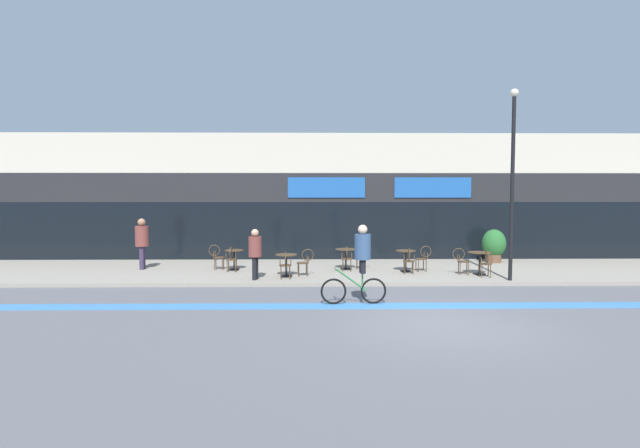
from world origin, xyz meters
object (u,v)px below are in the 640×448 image
Objects in this scene: cafe_chair_2_near at (347,257)px; cafe_chair_1_near at (285,263)px; cafe_chair_3_side at (423,257)px; bistro_table_2 at (346,254)px; cafe_chair_0_near at (231,257)px; pedestrian_near_end at (142,239)px; bistro_table_4 at (480,258)px; cafe_chair_1_side at (305,260)px; cyclist_0 at (360,259)px; pedestrian_far_end at (255,250)px; cafe_chair_4_side at (461,259)px; bistro_table_0 at (234,256)px; bistro_table_1 at (286,260)px; planter_pot at (494,245)px; lamp_post at (513,172)px; cafe_chair_4_near at (486,262)px; cafe_chair_2_side at (363,255)px; cafe_chair_3_near at (409,259)px; cafe_chair_0_side at (217,255)px; bistro_table_3 at (406,256)px.

cafe_chair_1_near is at bearing 131.76° from cafe_chair_2_near.
bistro_table_2 is at bearing -19.40° from cafe_chair_3_side.
cafe_chair_0_near is 3.48m from pedestrian_near_end.
bistro_table_4 is 0.88× the size of cafe_chair_1_side.
cyclist_0 is (2.11, -3.09, 0.56)m from cafe_chair_1_near.
cafe_chair_1_side is 1.79m from pedestrian_far_end.
pedestrian_near_end is (-5.94, 1.55, 0.58)m from cafe_chair_1_side.
cafe_chair_4_side is at bearing 174.94° from cafe_chair_1_side.
bistro_table_0 is at bearing -36.92° from cafe_chair_1_side.
cafe_chair_0_near is at bearing 156.77° from bistro_table_1.
cafe_chair_1_side is 0.68× the size of planter_pot.
bistro_table_0 is at bearing -170.49° from planter_pot.
cafe_chair_1_side is 0.15× the size of lamp_post.
cafe_chair_1_side is 0.49× the size of pedestrian_near_end.
pedestrian_far_end reaches higher than cafe_chair_2_near.
pedestrian_near_end reaches higher than bistro_table_1.
cafe_chair_4_near is at bearing 135.79° from cafe_chair_3_side.
cafe_chair_0_near is (-0.00, -0.63, 0.01)m from bistro_table_0.
cafe_chair_4_side is 11.37m from pedestrian_near_end.
cafe_chair_2_side is (-3.86, 1.32, -0.03)m from bistro_table_4.
cafe_chair_2_near is 1.00× the size of cafe_chair_2_side.
cafe_chair_1_side is (0.62, 0.64, 0.00)m from cafe_chair_1_near.
cafe_chair_3_near is 1.00× the size of cafe_chair_4_near.
cafe_chair_4_side is (-0.62, 0.63, 0.00)m from cafe_chair_4_near.
cafe_chair_4_side is 3.36m from lamp_post.
cafe_chair_0_side is (-2.59, 1.47, -0.00)m from bistro_table_1.
bistro_table_2 is 0.86× the size of cafe_chair_4_side.
cafe_chair_0_near is (-8.55, 0.61, -0.03)m from bistro_table_4.
pedestrian_near_end reaches higher than bistro_table_4.
cafe_chair_4_near is 3.01m from lamp_post.
pedestrian_far_end is (-3.05, -1.62, 0.45)m from cafe_chair_2_near.
cyclist_0 is at bearing -150.27° from cafe_chair_1_near.
pedestrian_near_end is (-11.90, 1.33, 0.55)m from bistro_table_4.
lamp_post is (6.54, -0.97, 2.90)m from cafe_chair_1_side.
pedestrian_far_end is at bearing -173.06° from bistro_table_4.
cafe_chair_0_near is 0.56× the size of pedestrian_far_end.
pedestrian_near_end is at bearing 179.20° from cafe_chair_4_side.
bistro_table_4 reaches higher than bistro_table_0.
cafe_chair_4_side reaches higher than bistro_table_2.
bistro_table_1 is 4.29m from bistro_table_3.
cafe_chair_3_side is (6.77, -0.52, 0.01)m from bistro_table_0.
bistro_table_3 is at bearing -150.72° from planter_pot.
bistro_table_3 is at bearing 164.20° from cafe_chair_4_side.
cafe_chair_4_side is at bearing 160.19° from cafe_chair_2_side.
bistro_table_4 is 6.63m from cafe_chair_1_near.
bistro_table_0 is at bearing -11.23° from cafe_chair_3_side.
cyclist_0 reaches higher than planter_pot.
cafe_chair_2_side is 4.33m from pedestrian_far_end.
cafe_chair_1_near reaches higher than bistro_table_2.
bistro_table_3 reaches higher than bistro_table_0.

